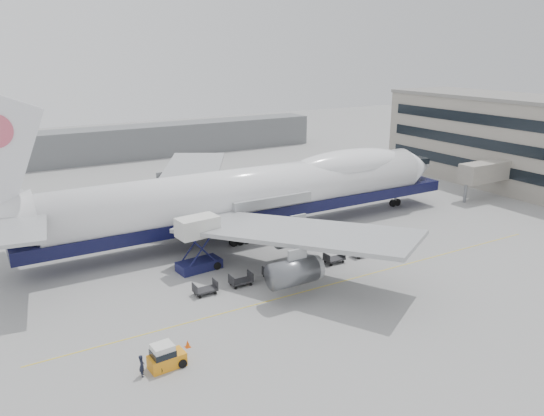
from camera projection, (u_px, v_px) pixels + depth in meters
ground at (304, 264)px, 59.98m from camera, size 260.00×260.00×0.00m
apron_line at (336, 283)px, 55.02m from camera, size 60.00×0.15×0.01m
hangar at (80, 147)px, 111.88m from camera, size 110.00×8.00×7.00m
airliner at (257, 192)px, 68.57m from camera, size 67.00×55.30×19.98m
catering_truck at (198, 240)px, 57.46m from camera, size 4.99×3.66×6.05m
baggage_tug at (165, 357)px, 40.23m from camera, size 2.83×1.65×2.01m
ground_worker at (142, 366)px, 39.16m from camera, size 0.49×0.68×1.76m
traffic_cone at (188, 344)px, 43.15m from camera, size 0.43×0.43×0.64m
dolly_0 at (205, 289)px, 52.41m from camera, size 2.30×1.35×1.30m
dolly_1 at (241, 281)px, 54.34m from camera, size 2.30×1.35×1.30m
dolly_2 at (274, 273)px, 56.27m from camera, size 2.30×1.35×1.30m
dolly_3 at (305, 265)px, 58.19m from camera, size 2.30×1.35×1.30m
dolly_4 at (334, 258)px, 60.12m from camera, size 2.30×1.35×1.30m
dolly_5 at (361, 252)px, 62.05m from camera, size 2.30×1.35×1.30m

